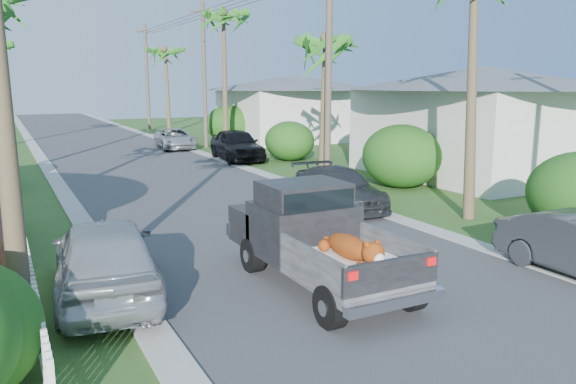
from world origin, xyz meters
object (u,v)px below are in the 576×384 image
palm_r_c (223,14)px  utility_pole_d (147,77)px  utility_pole_b (329,70)px  utility_pole_c (204,75)px  palm_r_d (166,50)px  parked_car_rd (175,139)px  parked_car_rm (339,188)px  parked_car_rf (237,145)px  parked_car_ln (105,258)px  house_right_near (480,125)px  pickup_truck (310,234)px  house_right_far (293,110)px  palm_r_b (325,39)px

palm_r_c → utility_pole_d: (-0.60, 17.00, -3.51)m
utility_pole_b → utility_pole_c: (0.00, 15.00, 0.00)m
palm_r_d → utility_pole_d: 3.79m
parked_car_rd → palm_r_d: 13.71m
parked_car_rm → palm_r_d: 31.75m
parked_car_rd → palm_r_c: bearing=-33.3°
parked_car_rf → palm_r_c: 8.74m
parked_car_ln → house_right_near: house_right_near is taller
parked_car_rf → utility_pole_c: utility_pole_c is taller
palm_r_c → palm_r_d: bearing=88.8°
pickup_truck → parked_car_rm: bearing=52.7°
house_right_near → palm_r_d: bearing=103.1°
parked_car_rf → parked_car_ln: size_ratio=1.06×
utility_pole_c → house_right_far: bearing=15.1°
palm_r_d → utility_pole_b: size_ratio=0.89×
parked_car_rf → palm_r_c: size_ratio=0.52×
pickup_truck → utility_pole_d: 40.36m
pickup_truck → house_right_far: (13.72, 26.70, 1.11)m
pickup_truck → parked_car_rd: pickup_truck is taller
utility_pole_b → utility_pole_d: size_ratio=1.00×
pickup_truck → parked_car_rm: 7.14m
parked_car_rd → utility_pole_c: size_ratio=0.50×
parked_car_rf → palm_r_b: size_ratio=0.68×
palm_r_c → utility_pole_c: size_ratio=1.04×
parked_car_rf → parked_car_rm: bearing=-91.5°
palm_r_d → utility_pole_d: bearing=106.7°
palm_r_b → pickup_truck: bearing=-122.0°
house_right_far → palm_r_d: bearing=123.0°
parked_car_rm → house_right_near: (9.40, 3.02, 1.57)m
palm_r_c → house_right_near: (6.80, -14.00, -5.89)m
house_right_far → utility_pole_b: bearing=-113.5°
palm_r_c → utility_pole_c: (-0.60, 2.00, -3.51)m
parked_car_rd → palm_r_b: size_ratio=0.63×
utility_pole_c → utility_pole_d: (0.00, 15.00, 0.00)m
parked_car_rd → palm_r_c: palm_r_c is taller
house_right_near → utility_pole_d: 31.96m
house_right_far → utility_pole_b: 18.71m
pickup_truck → palm_r_c: (6.92, 22.70, 7.10)m
palm_r_b → palm_r_c: size_ratio=0.77×
house_right_far → pickup_truck: bearing=-117.2°
house_right_far → house_right_near: bearing=-90.0°
parked_car_rf → palm_r_d: palm_r_d is taller
palm_r_b → utility_pole_d: (-1.00, 28.00, -1.35)m
palm_r_b → palm_r_c: palm_r_c is taller
pickup_truck → palm_r_d: bearing=78.9°
palm_r_b → house_right_far: (6.40, 15.00, -3.83)m
parked_car_rf → utility_pole_d: 22.03m
parked_car_rf → palm_r_d: 19.66m
pickup_truck → parked_car_rd: (4.32, 24.77, -0.38)m
palm_r_d → house_right_far: size_ratio=0.89×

